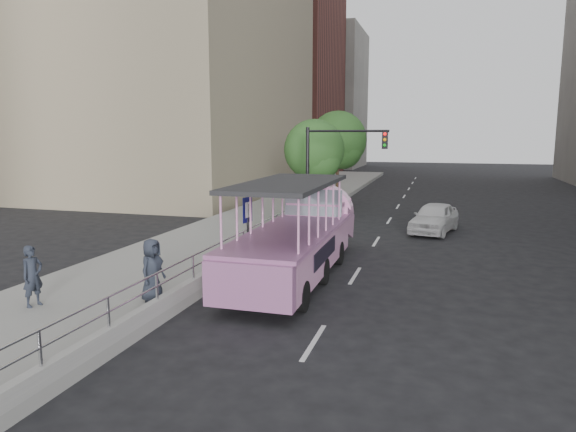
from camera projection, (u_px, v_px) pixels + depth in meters
name	position (u px, v px, depth m)	size (l,w,h in m)	color
ground	(296.00, 310.00, 14.21)	(160.00, 160.00, 0.00)	black
sidewalk	(239.00, 230.00, 25.28)	(5.50, 80.00, 0.30)	gray
kerb_wall	(221.00, 268.00, 16.91)	(0.24, 30.00, 0.36)	#AAAAA5
guardrail	(221.00, 248.00, 16.81)	(0.07, 22.00, 0.71)	silver
duck_boat	(300.00, 238.00, 17.89)	(2.61, 10.11, 3.35)	black
car	(434.00, 218.00, 25.51)	(1.76, 4.35, 1.48)	silver
pedestrian_near	(33.00, 276.00, 13.56)	(0.60, 0.40, 1.65)	#242935
pedestrian_far	(152.00, 270.00, 13.98)	(0.85, 0.55, 1.74)	#242935
parking_sign	(248.00, 226.00, 17.79)	(0.13, 0.60, 2.70)	black
traffic_signal	(330.00, 161.00, 25.97)	(4.20, 0.32, 5.20)	black
street_tree_near	(316.00, 152.00, 29.62)	(3.52, 3.52, 5.72)	#3E271C
street_tree_far	(339.00, 142.00, 35.17)	(3.97, 3.97, 6.45)	#3E271C
midrise_brick	(261.00, 67.00, 62.68)	(18.00, 16.00, 26.00)	brown
midrise_stone_b	(309.00, 100.00, 77.73)	(16.00, 14.00, 20.00)	gray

